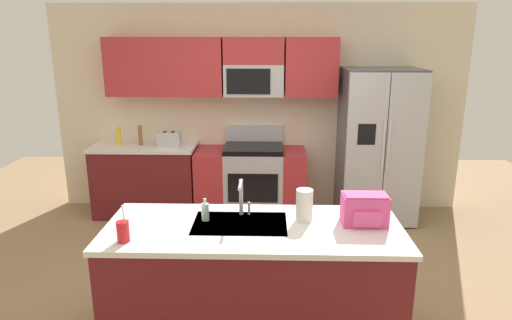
# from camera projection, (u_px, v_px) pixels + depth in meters

# --- Properties ---
(ground_plane) EXTENTS (9.00, 9.00, 0.00)m
(ground_plane) POSITION_uv_depth(u_px,v_px,m) (253.00, 289.00, 4.09)
(ground_plane) COLOR #997A56
(ground_plane) RESTS_ON ground
(kitchen_wall_unit) EXTENTS (5.20, 0.43, 2.60)m
(kitchen_wall_unit) POSITION_uv_depth(u_px,v_px,m) (247.00, 96.00, 5.71)
(kitchen_wall_unit) COLOR beige
(kitchen_wall_unit) RESTS_ON ground
(back_counter) EXTENTS (1.28, 0.63, 0.90)m
(back_counter) POSITION_uv_depth(u_px,v_px,m) (146.00, 179.00, 5.74)
(back_counter) COLOR maroon
(back_counter) RESTS_ON ground
(range_oven) EXTENTS (1.36, 0.61, 1.10)m
(range_oven) POSITION_uv_depth(u_px,v_px,m) (251.00, 181.00, 5.71)
(range_oven) COLOR #B7BABF
(range_oven) RESTS_ON ground
(refrigerator) EXTENTS (0.90, 0.76, 1.85)m
(refrigerator) POSITION_uv_depth(u_px,v_px,m) (378.00, 146.00, 5.47)
(refrigerator) COLOR #4C4F54
(refrigerator) RESTS_ON ground
(island_counter) EXTENTS (2.13, 0.86, 0.90)m
(island_counter) POSITION_uv_depth(u_px,v_px,m) (253.00, 282.00, 3.36)
(island_counter) COLOR maroon
(island_counter) RESTS_ON ground
(toaster) EXTENTS (0.28, 0.16, 0.18)m
(toaster) POSITION_uv_depth(u_px,v_px,m) (169.00, 139.00, 5.54)
(toaster) COLOR #B7BABF
(toaster) RESTS_ON back_counter
(pepper_mill) EXTENTS (0.05, 0.05, 0.25)m
(pepper_mill) POSITION_uv_depth(u_px,v_px,m) (140.00, 135.00, 5.59)
(pepper_mill) COLOR brown
(pepper_mill) RESTS_ON back_counter
(bottle_yellow) EXTENTS (0.06, 0.06, 0.21)m
(bottle_yellow) POSITION_uv_depth(u_px,v_px,m) (119.00, 136.00, 5.63)
(bottle_yellow) COLOR yellow
(bottle_yellow) RESTS_ON back_counter
(sink_faucet) EXTENTS (0.08, 0.21, 0.28)m
(sink_faucet) POSITION_uv_depth(u_px,v_px,m) (242.00, 195.00, 3.38)
(sink_faucet) COLOR #B7BABF
(sink_faucet) RESTS_ON island_counter
(drink_cup_red) EXTENTS (0.08, 0.08, 0.26)m
(drink_cup_red) POSITION_uv_depth(u_px,v_px,m) (123.00, 231.00, 2.98)
(drink_cup_red) COLOR red
(drink_cup_red) RESTS_ON island_counter
(soap_dispenser) EXTENTS (0.06, 0.06, 0.17)m
(soap_dispenser) POSITION_uv_depth(u_px,v_px,m) (205.00, 212.00, 3.32)
(soap_dispenser) COLOR #A5D8B2
(soap_dispenser) RESTS_ON island_counter
(paper_towel_roll) EXTENTS (0.12, 0.12, 0.24)m
(paper_towel_roll) POSITION_uv_depth(u_px,v_px,m) (304.00, 205.00, 3.31)
(paper_towel_roll) COLOR white
(paper_towel_roll) RESTS_ON island_counter
(backpack) EXTENTS (0.32, 0.22, 0.23)m
(backpack) POSITION_uv_depth(u_px,v_px,m) (365.00, 209.00, 3.25)
(backpack) COLOR #EA4C93
(backpack) RESTS_ON island_counter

